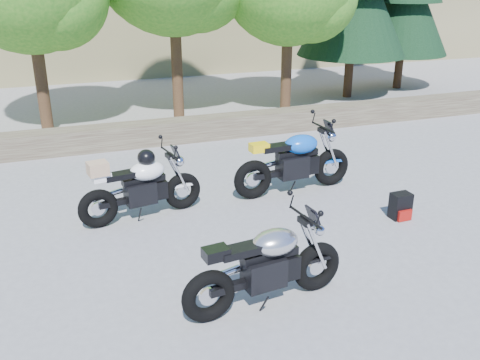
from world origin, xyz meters
name	(u,v)px	position (x,y,z in m)	size (l,w,h in m)	color
ground	(250,259)	(0.00, 0.00, 0.00)	(90.00, 90.00, 0.00)	gray
stone_wall	(165,132)	(0.00, 5.50, 0.25)	(22.00, 0.55, 0.50)	#4A3C31
silver_bike	(266,266)	(-0.19, -1.04, 0.50)	(2.06, 0.65, 1.03)	black
white_bike	(140,186)	(-1.16, 1.77, 0.54)	(2.00, 0.67, 1.11)	black
blue_bike	(294,162)	(1.54, 1.96, 0.55)	(2.24, 0.71, 1.12)	black
backpack	(401,206)	(2.67, 0.41, 0.20)	(0.32, 0.27, 0.42)	black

